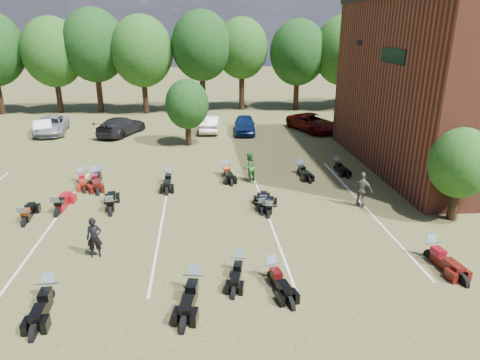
{
  "coord_description": "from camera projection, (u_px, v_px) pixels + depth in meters",
  "views": [
    {
      "loc": [
        -1.09,
        -16.23,
        8.56
      ],
      "look_at": [
        0.83,
        4.0,
        1.2
      ],
      "focal_mm": 32.0,
      "sensor_mm": 36.0,
      "label": 1
    }
  ],
  "objects": [
    {
      "name": "car_4",
      "position": [
        245.0,
        125.0,
        35.87
      ],
      "size": [
        2.07,
        4.39,
        1.45
      ],
      "primitive_type": "imported",
      "rotation": [
        0.0,
        0.0,
        -0.09
      ],
      "color": "navy",
      "rests_on": "ground"
    },
    {
      "name": "motorcycle_10",
      "position": [
        111.0,
        214.0,
        20.63
      ],
      "size": [
        1.1,
        2.57,
        1.39
      ],
      "primitive_type": null,
      "rotation": [
        0.0,
        0.0,
        3.27
      ],
      "color": "black",
      "rests_on": "ground"
    },
    {
      "name": "car_3",
      "position": [
        121.0,
        126.0,
        35.3
      ],
      "size": [
        3.98,
        5.52,
        1.48
      ],
      "primitive_type": "imported",
      "rotation": [
        0.0,
        0.0,
        2.72
      ],
      "color": "black",
      "rests_on": "ground"
    },
    {
      "name": "motorcycle_2",
      "position": [
        50.0,
        301.0,
        14.13
      ],
      "size": [
        0.88,
        2.43,
        1.34
      ],
      "primitive_type": null,
      "rotation": [
        0.0,
        0.0,
        0.05
      ],
      "color": "black",
      "rests_on": "ground"
    },
    {
      "name": "motorcycle_15",
      "position": [
        82.0,
        182.0,
        24.77
      ],
      "size": [
        1.38,
        2.38,
        1.26
      ],
      "primitive_type": null,
      "rotation": [
        0.0,
        0.0,
        0.31
      ],
      "color": "#9C170B",
      "rests_on": "ground"
    },
    {
      "name": "person_black",
      "position": [
        94.0,
        238.0,
        16.56
      ],
      "size": [
        0.64,
        0.46,
        1.63
      ],
      "primitive_type": "imported",
      "rotation": [
        0.0,
        0.0,
        0.12
      ],
      "color": "black",
      "rests_on": "ground"
    },
    {
      "name": "motorcycle_6",
      "position": [
        430.0,
        258.0,
        16.69
      ],
      "size": [
        1.08,
        2.54,
        1.37
      ],
      "primitive_type": null,
      "rotation": [
        0.0,
        0.0,
        0.12
      ],
      "color": "#4B0D0A",
      "rests_on": "ground"
    },
    {
      "name": "motorcycle_5",
      "position": [
        272.0,
        279.0,
        15.31
      ],
      "size": [
        1.15,
        2.35,
        1.26
      ],
      "primitive_type": null,
      "rotation": [
        0.0,
        0.0,
        0.2
      ],
      "color": "black",
      "rests_on": "ground"
    },
    {
      "name": "young_tree_midfield",
      "position": [
        187.0,
        104.0,
        31.48
      ],
      "size": [
        3.2,
        3.2,
        4.7
      ],
      "color": "black",
      "rests_on": "ground"
    },
    {
      "name": "car_2",
      "position": [
        51.0,
        125.0,
        35.64
      ],
      "size": [
        3.09,
        5.42,
        1.43
      ],
      "primitive_type": "imported",
      "rotation": [
        0.0,
        0.0,
        0.15
      ],
      "color": "gray",
      "rests_on": "ground"
    },
    {
      "name": "motorcycle_19",
      "position": [
        300.0,
        173.0,
        26.26
      ],
      "size": [
        0.95,
        2.32,
        1.26
      ],
      "primitive_type": null,
      "rotation": [
        0.0,
        0.0,
        0.1
      ],
      "color": "black",
      "rests_on": "ground"
    },
    {
      "name": "motorcycle_13",
      "position": [
        269.0,
        216.0,
        20.35
      ],
      "size": [
        1.14,
        2.25,
        1.2
      ],
      "primitive_type": null,
      "rotation": [
        0.0,
        0.0,
        2.92
      ],
      "color": "black",
      "rests_on": "ground"
    },
    {
      "name": "person_grey",
      "position": [
        362.0,
        190.0,
        21.16
      ],
      "size": [
        1.08,
        1.04,
        1.8
      ],
      "primitive_type": "imported",
      "rotation": [
        0.0,
        0.0,
        2.41
      ],
      "color": "#4F4A44",
      "rests_on": "ground"
    },
    {
      "name": "motorcycle_16",
      "position": [
        100.0,
        180.0,
        25.11
      ],
      "size": [
        0.79,
        2.31,
        1.28
      ],
      "primitive_type": null,
      "rotation": [
        0.0,
        0.0,
        -0.03
      ],
      "color": "black",
      "rests_on": "ground"
    },
    {
      "name": "motorcycle_12",
      "position": [
        262.0,
        213.0,
        20.68
      ],
      "size": [
        0.82,
        2.13,
        1.16
      ],
      "primitive_type": null,
      "rotation": [
        0.0,
        0.0,
        3.07
      ],
      "color": "black",
      "rests_on": "ground"
    },
    {
      "name": "motorcycle_20",
      "position": [
        336.0,
        170.0,
        26.96
      ],
      "size": [
        0.9,
        2.17,
        1.18
      ],
      "primitive_type": null,
      "rotation": [
        0.0,
        0.0,
        0.11
      ],
      "color": "black",
      "rests_on": "ground"
    },
    {
      "name": "motorcycle_8",
      "position": [
        25.0,
        225.0,
        19.51
      ],
      "size": [
        0.93,
        2.33,
        1.27
      ],
      "primitive_type": null,
      "rotation": [
        0.0,
        0.0,
        3.23
      ],
      "color": "black",
      "rests_on": "ground"
    },
    {
      "name": "motorcycle_11",
      "position": [
        263.0,
        211.0,
        20.96
      ],
      "size": [
        1.02,
        2.27,
        1.22
      ],
      "primitive_type": null,
      "rotation": [
        0.0,
        0.0,
        2.99
      ],
      "color": "black",
      "rests_on": "ground"
    },
    {
      "name": "motorcycle_4",
      "position": [
        239.0,
        272.0,
        15.79
      ],
      "size": [
        1.09,
        2.17,
        1.16
      ],
      "primitive_type": null,
      "rotation": [
        0.0,
        0.0,
        -0.22
      ],
      "color": "black",
      "rests_on": "ground"
    },
    {
      "name": "person_green",
      "position": [
        249.0,
        167.0,
        24.67
      ],
      "size": [
        1.05,
        1.04,
        1.71
      ],
      "primitive_type": "imported",
      "rotation": [
        0.0,
        0.0,
        3.87
      ],
      "color": "#2B6C28",
      "rests_on": "ground"
    },
    {
      "name": "car_7",
      "position": [
        376.0,
        121.0,
        37.13
      ],
      "size": [
        3.61,
        5.45,
        1.47
      ],
      "primitive_type": "imported",
      "rotation": [
        0.0,
        0.0,
        3.48
      ],
      "color": "#333337",
      "rests_on": "ground"
    },
    {
      "name": "car_6",
      "position": [
        312.0,
        123.0,
        36.64
      ],
      "size": [
        4.17,
        5.72,
        1.44
      ],
      "primitive_type": "imported",
      "rotation": [
        0.0,
        0.0,
        0.38
      ],
      "color": "#550704",
      "rests_on": "ground"
    },
    {
      "name": "motorcycle_17",
      "position": [
        226.0,
        175.0,
        25.95
      ],
      "size": [
        1.02,
        2.42,
        1.31
      ],
      "primitive_type": null,
      "rotation": [
        0.0,
        0.0,
        0.12
      ],
      "color": "black",
      "rests_on": "ground"
    },
    {
      "name": "tree_line",
      "position": [
        199.0,
        49.0,
        43.11
      ],
      "size": [
        56.0,
        6.0,
        9.79
      ],
      "color": "black",
      "rests_on": "ground"
    },
    {
      "name": "motorcycle_7",
      "position": [
        58.0,
        215.0,
        20.51
      ],
      "size": [
        0.89,
        2.55,
        1.41
      ],
      "primitive_type": null,
      "rotation": [
        0.0,
        0.0,
        3.11
      ],
      "color": "maroon",
      "rests_on": "ground"
    },
    {
      "name": "young_tree_near_building",
      "position": [
        461.0,
        163.0,
        19.14
      ],
      "size": [
        2.8,
        2.8,
        4.16
      ],
      "color": "black",
      "rests_on": "ground"
    },
    {
      "name": "parking_lines",
      "position": [
        163.0,
        213.0,
        20.74
      ],
      "size": [
        20.1,
        14.0,
        0.01
      ],
      "color": "silver",
      "rests_on": "ground"
    },
    {
      "name": "motorcycle_18",
      "position": [
        169.0,
        183.0,
        24.72
      ],
      "size": [
        0.79,
        2.45,
        1.36
      ],
      "primitive_type": null,
      "rotation": [
        0.0,
        0.0,
        -0.01
      ],
      "color": "black",
      "rests_on": "ground"
    },
    {
      "name": "car_1",
      "position": [
        43.0,
        126.0,
        35.55
      ],
      "size": [
        2.45,
        4.16,
        1.3
      ],
      "primitive_type": "imported",
      "rotation": [
        0.0,
        0.0,
        3.43
      ],
      "color": "silver",
      "rests_on": "ground"
    },
    {
      "name": "car_5",
      "position": [
        211.0,
        123.0,
        36.38
      ],
      "size": [
        2.0,
        4.45,
        1.42
      ],
      "primitive_type": "imported",
      "rotation": [
        0.0,
        0.0,
        3.02
      ],
      "color": "beige",
      "rests_on": "ground"
    },
    {
      "name": "motorcycle_3",
      "position": [
        195.0,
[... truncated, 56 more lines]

